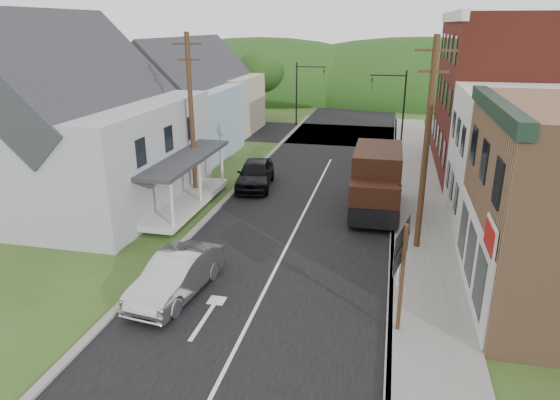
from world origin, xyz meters
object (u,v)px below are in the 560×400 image
Objects in this scene: route_sign_cluster at (402,263)px; warning_sign at (400,199)px; silver_sedan at (176,276)px; dark_sedan at (255,174)px; delivery_van at (376,182)px.

route_sign_cluster is 8.57m from warning_sign.
silver_sedan is at bearing -172.75° from route_sign_cluster.
dark_sedan is 16.17m from route_sign_cluster.
warning_sign is (7.81, 7.86, 0.86)m from silver_sedan.
route_sign_cluster is (1.15, -10.88, 0.81)m from delivery_van.
silver_sedan is at bearing -94.47° from dark_sedan.
delivery_van reaches higher than warning_sign.
delivery_van is at bearing 99.85° from warning_sign.
route_sign_cluster reaches higher than silver_sedan.
delivery_van is (6.63, 10.21, 0.90)m from silver_sedan.
delivery_van is 1.65× the size of route_sign_cluster.
delivery_van is (7.27, -2.82, 0.84)m from dark_sedan.
delivery_van is at bearing -28.49° from dark_sedan.
warning_sign is (1.18, -2.35, -0.05)m from delivery_van.
route_sign_cluster is 1.55× the size of warning_sign.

